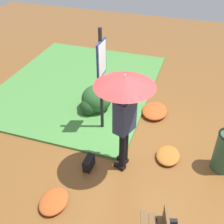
{
  "coord_description": "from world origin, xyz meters",
  "views": [
    {
      "loc": [
        3.92,
        0.81,
        4.03
      ],
      "look_at": [
        -0.23,
        -0.57,
        0.85
      ],
      "focal_mm": 45.44,
      "sensor_mm": 36.0,
      "label": 1
    }
  ],
  "objects": [
    {
      "name": "leaf_pile_by_bench",
      "position": [
        -0.23,
        0.59,
        0.06
      ],
      "size": [
        0.58,
        0.46,
        0.13
      ],
      "color": "#A86023",
      "rests_on": "ground_plane"
    },
    {
      "name": "leaf_pile_near_person",
      "position": [
        -1.6,
        0.05,
        0.08
      ],
      "size": [
        0.74,
        0.59,
        0.16
      ],
      "color": "#B74C1E",
      "rests_on": "ground_plane"
    },
    {
      "name": "ground_plane",
      "position": [
        0.0,
        0.0,
        0.0
      ],
      "size": [
        18.0,
        18.0,
        0.0
      ],
      "primitive_type": "plane",
      "color": "brown"
    },
    {
      "name": "shrub_cluster",
      "position": [
        -1.27,
        -1.34,
        0.3
      ],
      "size": [
        0.79,
        0.71,
        0.64
      ],
      "color": "#285628",
      "rests_on": "ground_plane"
    },
    {
      "name": "person_with_umbrella",
      "position": [
        0.31,
        -0.18,
        1.55
      ],
      "size": [
        0.96,
        0.96,
        2.04
      ],
      "color": "black",
      "rests_on": "ground_plane"
    },
    {
      "name": "info_sign_post",
      "position": [
        -0.69,
        -0.94,
        1.44
      ],
      "size": [
        0.44,
        0.07,
        2.3
      ],
      "color": "black",
      "rests_on": "ground_plane"
    },
    {
      "name": "handbag",
      "position": [
        0.5,
        -0.79,
        0.13
      ],
      "size": [
        0.3,
        0.14,
        0.37
      ],
      "color": "black",
      "rests_on": "ground_plane"
    },
    {
      "name": "grass_verge",
      "position": [
        -2.24,
        -2.23,
        0.03
      ],
      "size": [
        4.8,
        4.0,
        0.05
      ],
      "color": "#47843D",
      "rests_on": "ground_plane"
    },
    {
      "name": "leaf_pile_far_path",
      "position": [
        1.44,
        -1.04,
        0.06
      ],
      "size": [
        0.58,
        0.47,
        0.13
      ],
      "color": "#B74C1E",
      "rests_on": "ground_plane"
    }
  ]
}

